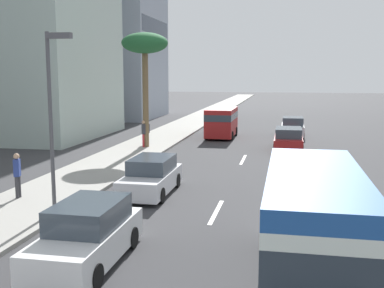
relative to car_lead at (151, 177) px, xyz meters
name	(u,v)px	position (x,y,z in m)	size (l,w,h in m)	color
ground_plane	(251,144)	(15.38, -3.17, -0.75)	(198.00, 198.00, 0.00)	#38383A
sidewalk_right	(155,141)	(15.38, 4.13, -0.67)	(162.00, 3.94, 0.15)	#9E9B93
lane_stripe_mid	(216,212)	(-2.25, -3.17, -0.74)	(3.20, 0.16, 0.01)	silver
lane_stripe_far	(243,160)	(8.92, -3.17, -0.74)	(3.20, 0.16, 0.01)	silver
car_lead	(151,177)	(0.00, 0.00, 0.00)	(4.51, 1.84, 1.57)	silver
car_second	(293,127)	(20.39, -6.18, 0.02)	(4.42, 1.85, 1.63)	silver
car_third	(88,235)	(-7.73, -0.44, 0.05)	(4.50, 1.84, 1.69)	white
car_fourth	(288,139)	(13.17, -5.83, -0.01)	(4.74, 1.92, 1.54)	#A51E1E
van_fifth	(222,121)	(18.69, -0.52, 0.62)	(5.02, 2.22, 2.38)	#A51E1E
minibus_sixth	(314,224)	(-7.94, -6.37, 0.82)	(6.92, 2.38, 2.85)	silver
pedestrian_near_lamp	(147,131)	(13.04, 4.09, 0.32)	(0.36, 0.39, 1.67)	navy
pedestrian_mid_block	(144,132)	(11.74, 3.94, 0.43)	(0.39, 0.35, 1.83)	red
pedestrian_by_tree	(17,173)	(-2.28, 4.96, 0.42)	(0.37, 0.30, 1.83)	#333338
palm_tree	(145,47)	(11.89, 3.82, 6.17)	(3.12, 3.12, 7.74)	brown
street_lamp	(53,102)	(-3.85, 2.45, 3.41)	(0.24, 0.97, 6.44)	#4C4C51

